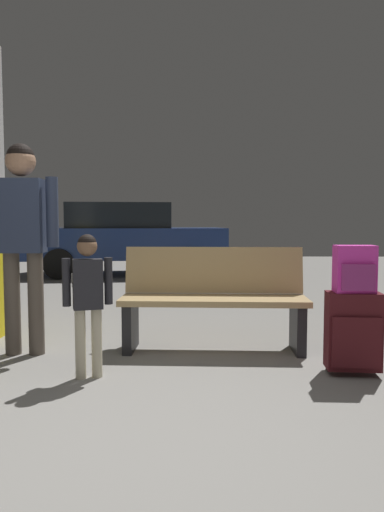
# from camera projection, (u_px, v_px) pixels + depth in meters

# --- Properties ---
(ground_plane) EXTENTS (18.00, 18.00, 0.10)m
(ground_plane) POSITION_uv_depth(u_px,v_px,m) (181.00, 308.00, 6.37)
(ground_plane) COLOR gray
(bench) EXTENTS (1.61, 0.56, 0.89)m
(bench) POSITION_uv_depth(u_px,v_px,m) (214.00, 299.00, 4.10)
(bench) COLOR tan
(bench) RESTS_ON ground_plane
(suitcase) EXTENTS (0.39, 0.25, 0.60)m
(suitcase) POSITION_uv_depth(u_px,v_px,m) (353.00, 331.00, 3.40)
(suitcase) COLOR #471419
(suitcase) RESTS_ON ground_plane
(backpack_bright) EXTENTS (0.28, 0.19, 0.34)m
(backpack_bright) POSITION_uv_depth(u_px,v_px,m) (355.00, 270.00, 3.37)
(backpack_bright) COLOR #D833A5
(backpack_bright) RESTS_ON suitcase
(child) EXTENTS (0.33, 0.20, 1.03)m
(child) POSITION_uv_depth(u_px,v_px,m) (88.00, 290.00, 3.31)
(child) COLOR beige
(child) RESTS_ON ground_plane
(adult) EXTENTS (0.60, 0.24, 1.75)m
(adult) POSITION_uv_depth(u_px,v_px,m) (22.00, 226.00, 3.88)
(adult) COLOR brown
(adult) RESTS_ON ground_plane
(parked_car_far) EXTENTS (4.29, 2.25, 1.51)m
(parked_car_far) POSITION_uv_depth(u_px,v_px,m) (125.00, 237.00, 10.04)
(parked_car_far) COLOR navy
(parked_car_far) RESTS_ON ground_plane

